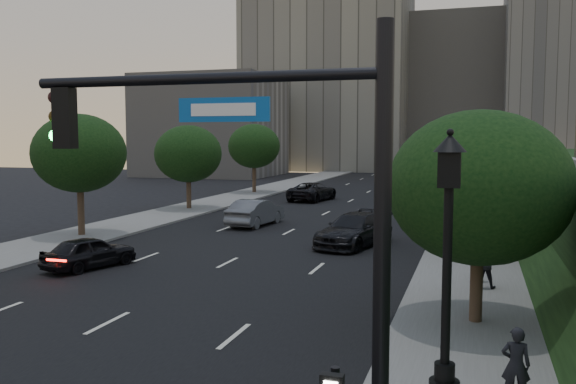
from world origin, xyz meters
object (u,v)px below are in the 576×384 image
(sedan_mid_left, at_px, (256,212))
(sedan_far_right, at_px, (430,197))
(pedestrian_b, at_px, (484,264))
(sedan_far_left, at_px, (313,192))
(pedestrian_c, at_px, (479,259))
(traffic_signal_mast, at_px, (304,264))
(sedan_near_left, at_px, (90,252))
(sedan_near_right, at_px, (354,230))
(street_lamp, at_px, (447,284))
(pedestrian_a, at_px, (516,365))

(sedan_mid_left, xyz_separation_m, sedan_far_right, (9.55, 13.25, -0.02))
(sedan_far_right, relative_size, pedestrian_b, 2.76)
(sedan_mid_left, distance_m, sedan_far_left, 15.32)
(pedestrian_c, bearing_deg, sedan_mid_left, -63.63)
(traffic_signal_mast, bearing_deg, sedan_near_left, 134.42)
(pedestrian_b, relative_size, pedestrian_c, 1.00)
(sedan_near_right, distance_m, pedestrian_b, 9.74)
(traffic_signal_mast, height_order, pedestrian_b, traffic_signal_mast)
(sedan_near_left, bearing_deg, sedan_mid_left, -81.65)
(pedestrian_c, bearing_deg, traffic_signal_mast, 59.04)
(traffic_signal_mast, distance_m, street_lamp, 4.34)
(traffic_signal_mast, distance_m, pedestrian_a, 6.12)
(sedan_near_right, bearing_deg, traffic_signal_mast, -65.68)
(pedestrian_c, bearing_deg, sedan_near_right, -69.95)
(sedan_near_left, relative_size, sedan_near_right, 0.71)
(sedan_near_right, bearing_deg, sedan_far_right, 97.82)
(traffic_signal_mast, relative_size, pedestrian_b, 4.09)
(pedestrian_b, bearing_deg, sedan_mid_left, -39.88)
(street_lamp, xyz_separation_m, sedan_near_right, (-5.27, 17.88, -1.82))
(pedestrian_b, bearing_deg, pedestrian_a, 96.88)
(street_lamp, bearing_deg, sedan_mid_left, 118.41)
(sedan_far_left, distance_m, pedestrian_c, 30.35)
(sedan_mid_left, xyz_separation_m, sedan_near_right, (7.18, -5.14, -0.00))
(sedan_far_right, relative_size, pedestrian_c, 2.76)
(sedan_far_left, bearing_deg, pedestrian_c, 126.05)
(sedan_far_right, bearing_deg, pedestrian_c, -88.32)
(sedan_near_right, distance_m, sedan_far_right, 18.54)
(sedan_mid_left, height_order, sedan_far_left, sedan_mid_left)
(sedan_far_left, relative_size, sedan_far_right, 1.21)
(pedestrian_a, height_order, pedestrian_c, pedestrian_c)
(sedan_far_right, distance_m, pedestrian_a, 35.86)
(sedan_far_right, xyz_separation_m, pedestrian_c, (3.57, -25.07, 0.20))
(pedestrian_a, relative_size, pedestrian_c, 0.91)
(street_lamp, distance_m, pedestrian_c, 11.33)
(pedestrian_a, xyz_separation_m, pedestrian_b, (-0.51, 9.64, 0.08))
(traffic_signal_mast, bearing_deg, sedan_mid_left, 111.67)
(street_lamp, height_order, sedan_mid_left, street_lamp)
(street_lamp, distance_m, sedan_near_right, 18.73)
(traffic_signal_mast, bearing_deg, sedan_far_right, 91.58)
(sedan_far_left, xyz_separation_m, pedestrian_b, (13.74, -28.03, 0.21))
(sedan_near_left, relative_size, pedestrian_c, 2.35)
(sedan_near_right, height_order, sedan_far_right, sedan_near_right)
(street_lamp, distance_m, pedestrian_b, 10.46)
(sedan_mid_left, height_order, pedestrian_b, pedestrian_b)
(pedestrian_b, bearing_deg, sedan_far_right, -77.96)
(pedestrian_a, bearing_deg, sedan_far_left, -70.13)
(pedestrian_a, bearing_deg, street_lamp, 25.20)
(sedan_mid_left, xyz_separation_m, pedestrian_a, (13.80, -22.36, 0.10))
(sedan_near_left, height_order, pedestrian_c, pedestrian_c)
(sedan_mid_left, bearing_deg, street_lamp, 124.33)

